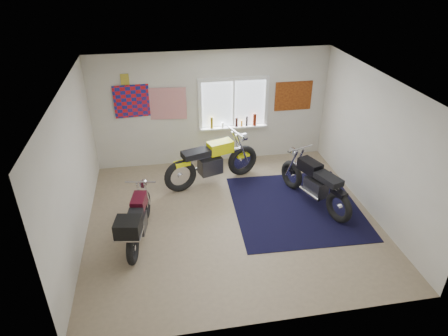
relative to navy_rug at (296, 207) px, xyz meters
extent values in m
plane|color=#9E896B|center=(-1.37, -0.17, -0.01)|extent=(5.50, 5.50, 0.00)
plane|color=white|center=(-1.37, -0.17, 2.69)|extent=(5.50, 5.50, 0.00)
plane|color=silver|center=(-1.37, 2.33, 1.34)|extent=(5.50, 0.00, 5.50)
plane|color=silver|center=(-1.37, -2.67, 1.34)|extent=(5.50, 0.00, 5.50)
plane|color=silver|center=(-4.12, -0.17, 1.34)|extent=(0.00, 5.00, 5.00)
plane|color=silver|center=(1.38, -0.17, 1.34)|extent=(0.00, 5.00, 5.00)
cube|color=black|center=(0.00, 0.00, 0.00)|extent=(2.60, 2.69, 0.01)
cube|color=white|center=(-0.87, 2.31, 1.44)|extent=(1.50, 0.02, 1.10)
cube|color=white|center=(-0.87, 2.30, 2.03)|extent=(1.66, 0.06, 0.08)
cube|color=white|center=(-0.87, 2.30, 0.85)|extent=(1.66, 0.06, 0.08)
cube|color=white|center=(-1.66, 2.30, 1.44)|extent=(0.08, 0.06, 1.10)
cube|color=white|center=(-0.08, 2.30, 1.44)|extent=(0.08, 0.06, 1.10)
cube|color=white|center=(-0.87, 2.30, 1.44)|extent=(0.04, 0.06, 1.10)
cube|color=white|center=(-0.87, 2.24, 0.87)|extent=(1.60, 0.16, 0.04)
cylinder|color=olive|center=(-1.40, 2.23, 1.03)|extent=(0.07, 0.07, 0.28)
cylinder|color=white|center=(-1.14, 2.23, 0.95)|extent=(0.06, 0.06, 0.12)
cylinder|color=black|center=(-0.80, 2.23, 1.00)|extent=(0.06, 0.06, 0.22)
cylinder|color=orange|center=(-0.68, 2.23, 0.96)|extent=(0.05, 0.05, 0.14)
cylinder|color=maroon|center=(-0.36, 2.23, 1.04)|extent=(0.09, 0.09, 0.30)
cylinder|color=black|center=(-0.55, 2.23, 1.02)|extent=(0.06, 0.06, 0.24)
plane|color=red|center=(-3.07, 2.31, 1.64)|extent=(1.00, 0.07, 1.00)
plane|color=red|center=(-2.42, 2.29, 1.54)|extent=(0.90, 0.09, 0.90)
cube|color=gold|center=(-3.27, 2.31, 2.14)|extent=(0.18, 0.02, 0.24)
cube|color=#A54C14|center=(0.58, 2.31, 1.54)|extent=(0.90, 0.03, 0.70)
torus|color=black|center=(-0.80, 1.51, 0.36)|extent=(0.74, 0.36, 0.73)
torus|color=black|center=(-2.26, 1.04, 0.36)|extent=(0.74, 0.36, 0.73)
cylinder|color=silver|center=(-0.80, 1.51, 0.36)|extent=(0.15, 0.14, 0.12)
cylinder|color=silver|center=(-2.26, 1.04, 0.36)|extent=(0.15, 0.14, 0.12)
cylinder|color=silver|center=(-1.53, 1.27, 0.67)|extent=(1.34, 0.52, 0.10)
cube|color=#303033|center=(-1.58, 1.25, 0.43)|extent=(0.56, 0.44, 0.37)
cylinder|color=silver|center=(-1.64, 1.42, 0.32)|extent=(0.60, 0.26, 0.08)
cube|color=#FBFF0D|center=(-1.34, 1.33, 0.83)|extent=(0.61, 0.44, 0.26)
cube|color=black|center=(-1.89, 1.15, 0.80)|extent=(0.67, 0.48, 0.13)
cube|color=#FBFF0D|center=(-2.21, 1.05, 0.65)|extent=(0.37, 0.27, 0.09)
cube|color=#FBFF0D|center=(-0.80, 1.51, 0.49)|extent=(0.34, 0.24, 0.05)
cylinder|color=silver|center=(-0.99, 1.45, 1.11)|extent=(0.25, 0.66, 0.04)
cylinder|color=silver|center=(-0.78, 1.51, 0.94)|extent=(0.16, 0.20, 0.18)
torus|color=black|center=(0.13, 0.76, 0.31)|extent=(0.35, 0.64, 0.64)
torus|color=black|center=(0.63, -0.57, 0.31)|extent=(0.35, 0.64, 0.64)
cylinder|color=silver|center=(0.13, 0.76, 0.31)|extent=(0.13, 0.14, 0.11)
cylinder|color=silver|center=(0.63, -0.57, 0.31)|extent=(0.13, 0.14, 0.11)
cylinder|color=silver|center=(0.38, 0.09, 0.62)|extent=(0.54, 1.23, 0.09)
cube|color=#303033|center=(0.40, 0.05, 0.40)|extent=(0.43, 0.53, 0.35)
cylinder|color=silver|center=(0.25, -0.01, 0.30)|extent=(0.26, 0.55, 0.07)
cube|color=black|center=(0.32, 0.27, 0.77)|extent=(0.43, 0.57, 0.24)
cube|color=black|center=(0.51, -0.24, 0.74)|extent=(0.46, 0.62, 0.12)
cube|color=black|center=(0.62, -0.52, 0.60)|extent=(0.26, 0.34, 0.08)
cube|color=black|center=(0.13, 0.76, 0.43)|extent=(0.23, 0.32, 0.05)
cylinder|color=silver|center=(0.20, 0.59, 1.03)|extent=(0.60, 0.26, 0.04)
cylinder|color=silver|center=(0.13, 0.78, 0.87)|extent=(0.19, 0.15, 0.16)
torus|color=black|center=(-3.01, 0.16, 0.28)|extent=(0.21, 0.59, 0.58)
torus|color=black|center=(-3.22, -1.06, 0.28)|extent=(0.21, 0.59, 0.58)
cylinder|color=silver|center=(-3.01, 0.16, 0.28)|extent=(0.10, 0.11, 0.10)
cylinder|color=silver|center=(-3.22, -1.06, 0.28)|extent=(0.10, 0.11, 0.10)
cylinder|color=silver|center=(-3.12, -0.45, 0.54)|extent=(0.27, 1.12, 0.08)
cube|color=#303033|center=(-3.12, -0.49, 0.35)|extent=(0.31, 0.44, 0.30)
cylinder|color=silver|center=(-3.26, -0.47, 0.26)|extent=(0.14, 0.49, 0.06)
cube|color=#430A18|center=(-3.09, -0.29, 0.67)|extent=(0.30, 0.48, 0.21)
cube|color=black|center=(-3.17, -0.75, 0.65)|extent=(0.33, 0.52, 0.11)
cube|color=#430A18|center=(-3.21, -1.02, 0.53)|extent=(0.18, 0.29, 0.07)
cube|color=#430A18|center=(-3.01, 0.16, 0.38)|extent=(0.16, 0.27, 0.04)
cylinder|color=silver|center=(-3.04, 0.01, 0.90)|extent=(0.55, 0.12, 0.03)
cylinder|color=silver|center=(-3.01, 0.18, 0.76)|extent=(0.15, 0.11, 0.14)
cube|color=black|center=(-3.23, -1.15, 0.77)|extent=(0.46, 0.43, 0.27)
camera|label=1|loc=(-2.61, -6.38, 4.67)|focal=32.00mm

